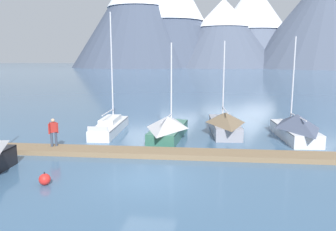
# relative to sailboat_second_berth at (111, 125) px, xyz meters

# --- Properties ---
(ground_plane) EXTENTS (700.00, 700.00, 0.00)m
(ground_plane) POSITION_rel_sailboat_second_berth_xyz_m (5.02, -9.71, -0.49)
(ground_plane) COLOR #426689
(mountain_west_summit) EXTENTS (83.12, 83.12, 65.01)m
(mountain_west_summit) POSITION_rel_sailboat_second_berth_xyz_m (-44.71, 185.46, 33.59)
(mountain_west_summit) COLOR #424C60
(mountain_west_summit) RESTS_ON ground
(mountain_central_massif) EXTENTS (73.78, 73.78, 69.04)m
(mountain_central_massif) POSITION_rel_sailboat_second_berth_xyz_m (-26.64, 192.67, 36.61)
(mountain_central_massif) COLOR #424C60
(mountain_central_massif) RESTS_ON ground
(mountain_shoulder_ridge) EXTENTS (76.45, 76.45, 41.78)m
(mountain_shoulder_ridge) POSITION_rel_sailboat_second_berth_xyz_m (7.73, 191.40, 21.30)
(mountain_shoulder_ridge) COLOR #4C566B
(mountain_shoulder_ridge) RESTS_ON ground
(mountain_east_summit) EXTENTS (73.94, 73.94, 53.54)m
(mountain_east_summit) POSITION_rel_sailboat_second_berth_xyz_m (26.19, 204.66, 28.19)
(mountain_east_summit) COLOR slate
(mountain_east_summit) RESTS_ON ground
(mountain_rear_spur) EXTENTS (93.50, 93.50, 59.07)m
(mountain_rear_spur) POSITION_rel_sailboat_second_berth_xyz_m (67.93, 186.53, 29.74)
(mountain_rear_spur) COLOR #4C566B
(mountain_rear_spur) RESTS_ON ground
(dock) EXTENTS (22.30, 2.98, 0.30)m
(dock) POSITION_rel_sailboat_second_berth_xyz_m (5.02, -5.71, -0.34)
(dock) COLOR #846B4C
(dock) RESTS_ON ground
(sailboat_second_berth) EXTENTS (2.07, 7.22, 8.92)m
(sailboat_second_berth) POSITION_rel_sailboat_second_berth_xyz_m (0.00, 0.00, 0.00)
(sailboat_second_berth) COLOR white
(sailboat_second_berth) RESTS_ON ground
(sailboat_mid_dock_port) EXTENTS (2.29, 6.58, 6.60)m
(sailboat_mid_dock_port) POSITION_rel_sailboat_second_berth_xyz_m (4.67, -1.24, 0.27)
(sailboat_mid_dock_port) COLOR #336B56
(sailboat_mid_dock_port) RESTS_ON ground
(sailboat_mid_dock_starboard) EXTENTS (2.62, 6.98, 6.81)m
(sailboat_mid_dock_starboard) POSITION_rel_sailboat_second_berth_xyz_m (8.51, 0.99, 0.29)
(sailboat_mid_dock_starboard) COLOR #93939E
(sailboat_mid_dock_starboard) RESTS_ON ground
(sailboat_far_berth) EXTENTS (2.67, 6.74, 7.01)m
(sailboat_far_berth) POSITION_rel_sailboat_second_berth_xyz_m (13.34, -0.16, 0.36)
(sailboat_far_berth) COLOR silver
(sailboat_far_berth) RESTS_ON ground
(person_on_dock) EXTENTS (0.45, 0.44, 1.69)m
(person_on_dock) POSITION_rel_sailboat_second_berth_xyz_m (-1.58, -5.82, 0.77)
(person_on_dock) COLOR #384256
(person_on_dock) RESTS_ON dock
(mooring_buoy_inner_mooring) EXTENTS (0.51, 0.51, 0.59)m
(mooring_buoy_inner_mooring) POSITION_rel_sailboat_second_berth_xyz_m (0.70, -10.97, -0.23)
(mooring_buoy_inner_mooring) COLOR red
(mooring_buoy_inner_mooring) RESTS_ON ground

